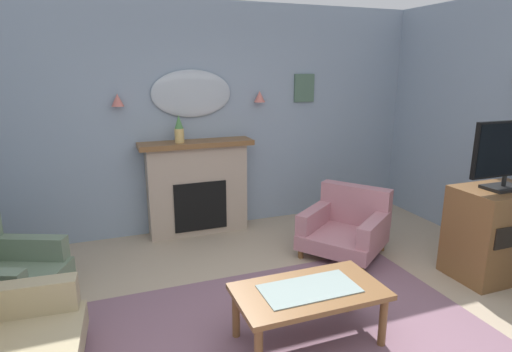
{
  "coord_description": "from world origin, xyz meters",
  "views": [
    {
      "loc": [
        -1.2,
        -2.21,
        2.02
      ],
      "look_at": [
        0.26,
        1.65,
        0.94
      ],
      "focal_mm": 29.46,
      "sensor_mm": 36.0,
      "label": 1
    }
  ],
  "objects_px": {
    "wall_mirror": "(192,94)",
    "framed_picture": "(304,88)",
    "mantel_vase_centre": "(179,129)",
    "armchair_in_corner": "(347,225)",
    "tv_cabinet": "(494,233)",
    "wall_sconce_left": "(117,100)",
    "tv_flatscreen": "(509,153)",
    "fireplace": "(198,188)",
    "wall_sconce_right": "(260,96)",
    "coffee_table": "(309,296)"
  },
  "relations": [
    {
      "from": "mantel_vase_centre",
      "to": "tv_flatscreen",
      "type": "bearing_deg",
      "value": -38.65
    },
    {
      "from": "mantel_vase_centre",
      "to": "wall_sconce_right",
      "type": "height_order",
      "value": "wall_sconce_right"
    },
    {
      "from": "armchair_in_corner",
      "to": "coffee_table",
      "type": "bearing_deg",
      "value": -131.56
    },
    {
      "from": "fireplace",
      "to": "tv_flatscreen",
      "type": "bearing_deg",
      "value": -41.23
    },
    {
      "from": "fireplace",
      "to": "tv_cabinet",
      "type": "bearing_deg",
      "value": -40.96
    },
    {
      "from": "wall_sconce_right",
      "to": "tv_flatscreen",
      "type": "relative_size",
      "value": 0.17
    },
    {
      "from": "coffee_table",
      "to": "tv_cabinet",
      "type": "bearing_deg",
      "value": 7.96
    },
    {
      "from": "tv_cabinet",
      "to": "tv_flatscreen",
      "type": "bearing_deg",
      "value": -90.0
    },
    {
      "from": "framed_picture",
      "to": "tv_flatscreen",
      "type": "bearing_deg",
      "value": -67.49
    },
    {
      "from": "armchair_in_corner",
      "to": "tv_cabinet",
      "type": "xyz_separation_m",
      "value": [
        1.04,
        -0.99,
        0.15
      ]
    },
    {
      "from": "wall_sconce_left",
      "to": "armchair_in_corner",
      "type": "bearing_deg",
      "value": -28.46
    },
    {
      "from": "wall_mirror",
      "to": "framed_picture",
      "type": "distance_m",
      "value": 1.5
    },
    {
      "from": "wall_mirror",
      "to": "tv_flatscreen",
      "type": "distance_m",
      "value": 3.39
    },
    {
      "from": "wall_mirror",
      "to": "tv_cabinet",
      "type": "bearing_deg",
      "value": -42.79
    },
    {
      "from": "wall_sconce_right",
      "to": "armchair_in_corner",
      "type": "bearing_deg",
      "value": -65.19
    },
    {
      "from": "mantel_vase_centre",
      "to": "tv_flatscreen",
      "type": "xyz_separation_m",
      "value": [
        2.65,
        -2.12,
        -0.07
      ]
    },
    {
      "from": "tv_cabinet",
      "to": "wall_mirror",
      "type": "bearing_deg",
      "value": 137.21
    },
    {
      "from": "tv_flatscreen",
      "to": "mantel_vase_centre",
      "type": "bearing_deg",
      "value": 141.35
    },
    {
      "from": "fireplace",
      "to": "wall_mirror",
      "type": "xyz_separation_m",
      "value": [
        0.0,
        0.14,
        1.14
      ]
    },
    {
      "from": "coffee_table",
      "to": "armchair_in_corner",
      "type": "bearing_deg",
      "value": 48.44
    },
    {
      "from": "wall_mirror",
      "to": "wall_sconce_left",
      "type": "relative_size",
      "value": 6.86
    },
    {
      "from": "tv_cabinet",
      "to": "tv_flatscreen",
      "type": "height_order",
      "value": "tv_flatscreen"
    },
    {
      "from": "wall_sconce_left",
      "to": "tv_flatscreen",
      "type": "bearing_deg",
      "value": -34.16
    },
    {
      "from": "armchair_in_corner",
      "to": "wall_sconce_left",
      "type": "bearing_deg",
      "value": 151.54
    },
    {
      "from": "wall_sconce_left",
      "to": "tv_cabinet",
      "type": "xyz_separation_m",
      "value": [
        3.3,
        -2.22,
        -1.21
      ]
    },
    {
      "from": "wall_sconce_right",
      "to": "coffee_table",
      "type": "distance_m",
      "value": 2.89
    },
    {
      "from": "wall_sconce_left",
      "to": "framed_picture",
      "type": "xyz_separation_m",
      "value": [
        2.35,
        0.06,
        0.09
      ]
    },
    {
      "from": "wall_sconce_left",
      "to": "tv_cabinet",
      "type": "relative_size",
      "value": 0.16
    },
    {
      "from": "mantel_vase_centre",
      "to": "tv_cabinet",
      "type": "height_order",
      "value": "mantel_vase_centre"
    },
    {
      "from": "mantel_vase_centre",
      "to": "tv_flatscreen",
      "type": "height_order",
      "value": "tv_flatscreen"
    },
    {
      "from": "coffee_table",
      "to": "tv_cabinet",
      "type": "height_order",
      "value": "tv_cabinet"
    },
    {
      "from": "wall_sconce_left",
      "to": "coffee_table",
      "type": "bearing_deg",
      "value": -66.14
    },
    {
      "from": "fireplace",
      "to": "wall_mirror",
      "type": "height_order",
      "value": "wall_mirror"
    },
    {
      "from": "tv_cabinet",
      "to": "armchair_in_corner",
      "type": "bearing_deg",
      "value": 136.24
    },
    {
      "from": "fireplace",
      "to": "wall_sconce_left",
      "type": "relative_size",
      "value": 9.71
    },
    {
      "from": "fireplace",
      "to": "coffee_table",
      "type": "height_order",
      "value": "fireplace"
    },
    {
      "from": "armchair_in_corner",
      "to": "tv_flatscreen",
      "type": "distance_m",
      "value": 1.73
    },
    {
      "from": "wall_mirror",
      "to": "armchair_in_corner",
      "type": "xyz_separation_m",
      "value": [
        1.42,
        -1.28,
        -1.4
      ]
    },
    {
      "from": "coffee_table",
      "to": "tv_cabinet",
      "type": "xyz_separation_m",
      "value": [
        2.19,
        0.31,
        0.07
      ]
    },
    {
      "from": "wall_mirror",
      "to": "wall_sconce_right",
      "type": "relative_size",
      "value": 6.86
    },
    {
      "from": "mantel_vase_centre",
      "to": "wall_sconce_right",
      "type": "xyz_separation_m",
      "value": [
        1.05,
        0.12,
        0.35
      ]
    },
    {
      "from": "framed_picture",
      "to": "tv_flatscreen",
      "type": "height_order",
      "value": "framed_picture"
    },
    {
      "from": "wall_sconce_left",
      "to": "armchair_in_corner",
      "type": "xyz_separation_m",
      "value": [
        2.27,
        -1.23,
        -1.35
      ]
    },
    {
      "from": "fireplace",
      "to": "wall_sconce_left",
      "type": "distance_m",
      "value": 1.38
    },
    {
      "from": "wall_mirror",
      "to": "tv_cabinet",
      "type": "relative_size",
      "value": 1.07
    },
    {
      "from": "wall_mirror",
      "to": "coffee_table",
      "type": "height_order",
      "value": "wall_mirror"
    },
    {
      "from": "mantel_vase_centre",
      "to": "wall_sconce_right",
      "type": "relative_size",
      "value": 2.31
    },
    {
      "from": "mantel_vase_centre",
      "to": "wall_sconce_left",
      "type": "relative_size",
      "value": 2.31
    },
    {
      "from": "coffee_table",
      "to": "tv_flatscreen",
      "type": "height_order",
      "value": "tv_flatscreen"
    },
    {
      "from": "mantel_vase_centre",
      "to": "armchair_in_corner",
      "type": "relative_size",
      "value": 0.29
    }
  ]
}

